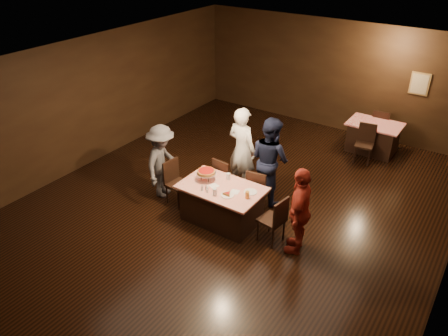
{
  "coord_description": "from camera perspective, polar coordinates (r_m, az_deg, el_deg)",
  "views": [
    {
      "loc": [
        4.03,
        -6.33,
        5.19
      ],
      "look_at": [
        -0.12,
        -0.21,
        1.0
      ],
      "focal_mm": 35.0,
      "sensor_mm": 36.0,
      "label": 1
    }
  ],
  "objects": [
    {
      "name": "chair_far_left",
      "position": [
        9.21,
        0.29,
        -1.27
      ],
      "size": [
        0.47,
        0.47,
        0.95
      ],
      "primitive_type": "cube",
      "rotation": [
        0.0,
        0.0,
        3.02
      ],
      "color": "black",
      "rests_on": "ground"
    },
    {
      "name": "glass_back",
      "position": [
        8.53,
        0.56,
        -1.12
      ],
      "size": [
        0.08,
        0.08,
        0.14
      ],
      "primitive_type": "cylinder",
      "color": "silver",
      "rests_on": "main_table"
    },
    {
      "name": "diner_red_shirt",
      "position": [
        7.68,
        9.86,
        -5.52
      ],
      "size": [
        0.64,
        1.05,
        1.67
      ],
      "primitive_type": "imported",
      "rotation": [
        0.0,
        0.0,
        -1.32
      ],
      "color": "maroon",
      "rests_on": "ground"
    },
    {
      "name": "glass_front_left",
      "position": [
        8.06,
        -1.21,
        -3.13
      ],
      "size": [
        0.08,
        0.08,
        0.14
      ],
      "primitive_type": "cylinder",
      "color": "silver",
      "rests_on": "main_table"
    },
    {
      "name": "napkin_left",
      "position": [
        8.37,
        -1.34,
        -2.33
      ],
      "size": [
        0.21,
        0.21,
        0.01
      ],
      "primitive_type": "cube",
      "rotation": [
        0.0,
        0.0,
        -0.35
      ],
      "color": "white",
      "rests_on": "main_table"
    },
    {
      "name": "plate_with_slice",
      "position": [
        8.08,
        0.45,
        -3.44
      ],
      "size": [
        0.25,
        0.25,
        0.06
      ],
      "color": "white",
      "rests_on": "main_table"
    },
    {
      "name": "diner_white_jacket",
      "position": [
        9.29,
        2.36,
        2.38
      ],
      "size": [
        0.75,
        0.55,
        1.91
      ],
      "primitive_type": "imported",
      "rotation": [
        0.0,
        0.0,
        3.0
      ],
      "color": "white",
      "rests_on": "ground"
    },
    {
      "name": "pizza_stand",
      "position": [
        8.47,
        -2.34,
        -0.51
      ],
      "size": [
        0.38,
        0.38,
        0.22
      ],
      "color": "black",
      "rests_on": "main_table"
    },
    {
      "name": "diner_grey_knit",
      "position": [
        9.21,
        -8.11,
        0.84
      ],
      "size": [
        0.87,
        1.18,
        1.63
      ],
      "primitive_type": "imported",
      "rotation": [
        0.0,
        0.0,
        1.85
      ],
      "color": "#4E4D51",
      "rests_on": "ground"
    },
    {
      "name": "chair_far_right",
      "position": [
        8.85,
        4.6,
        -2.76
      ],
      "size": [
        0.47,
        0.47,
        0.95
      ],
      "primitive_type": "cube",
      "rotation": [
        0.0,
        0.0,
        3.27
      ],
      "color": "black",
      "rests_on": "ground"
    },
    {
      "name": "chair_end_left",
      "position": [
        9.06,
        -6.04,
        -2.0
      ],
      "size": [
        0.46,
        0.46,
        0.95
      ],
      "primitive_type": "cube",
      "rotation": [
        0.0,
        0.0,
        1.46
      ],
      "color": "black",
      "rests_on": "ground"
    },
    {
      "name": "napkin_center",
      "position": [
        8.19,
        1.44,
        -3.11
      ],
      "size": [
        0.19,
        0.19,
        0.01
      ],
      "primitive_type": "cube",
      "rotation": [
        0.0,
        0.0,
        0.21
      ],
      "color": "white",
      "rests_on": "main_table"
    },
    {
      "name": "plate_empty",
      "position": [
        8.19,
        3.48,
        -3.14
      ],
      "size": [
        0.25,
        0.25,
        0.01
      ],
      "primitive_type": "cylinder",
      "color": "white",
      "rests_on": "main_table"
    },
    {
      "name": "chair_end_right",
      "position": [
        8.03,
        6.24,
        -6.61
      ],
      "size": [
        0.48,
        0.48,
        0.95
      ],
      "primitive_type": "cube",
      "rotation": [
        0.0,
        0.0,
        -1.72
      ],
      "color": "black",
      "rests_on": "ground"
    },
    {
      "name": "room",
      "position": [
        8.11,
        1.61,
        7.39
      ],
      "size": [
        10.0,
        10.04,
        3.02
      ],
      "color": "black",
      "rests_on": "ground"
    },
    {
      "name": "back_table",
      "position": [
        11.79,
        18.86,
        3.82
      ],
      "size": [
        1.3,
        0.9,
        0.77
      ],
      "primitive_type": "cube",
      "color": "red",
      "rests_on": "ground"
    },
    {
      "name": "chair_back_near",
      "position": [
        11.14,
        17.86,
        2.97
      ],
      "size": [
        0.48,
        0.48,
        0.95
      ],
      "primitive_type": "cube",
      "rotation": [
        0.0,
        0.0,
        0.16
      ],
      "color": "black",
      "rests_on": "ground"
    },
    {
      "name": "condiments",
      "position": [
        8.2,
        -2.45,
        -2.71
      ],
      "size": [
        0.17,
        0.1,
        0.09
      ],
      "color": "silver",
      "rests_on": "main_table"
    },
    {
      "name": "diner_navy_hoodie",
      "position": [
        9.01,
        6.03,
        1.1
      ],
      "size": [
        1.09,
        0.97,
        1.85
      ],
      "primitive_type": "imported",
      "rotation": [
        0.0,
        0.0,
        2.79
      ],
      "color": "black",
      "rests_on": "ground"
    },
    {
      "name": "glass_amber",
      "position": [
        7.99,
        3.06,
        -3.52
      ],
      "size": [
        0.08,
        0.08,
        0.14
      ],
      "primitive_type": "cylinder",
      "color": "#BF7F26",
      "rests_on": "main_table"
    },
    {
      "name": "chair_back_far",
      "position": [
        12.29,
        19.77,
        5.17
      ],
      "size": [
        0.44,
        0.44,
        0.95
      ],
      "primitive_type": "cube",
      "rotation": [
        0.0,
        0.0,
        3.2
      ],
      "color": "black",
      "rests_on": "ground"
    },
    {
      "name": "main_table",
      "position": [
        8.54,
        -0.29,
        -4.7
      ],
      "size": [
        1.6,
        1.0,
        0.77
      ],
      "primitive_type": "cube",
      "color": "red",
      "rests_on": "ground"
    }
  ]
}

